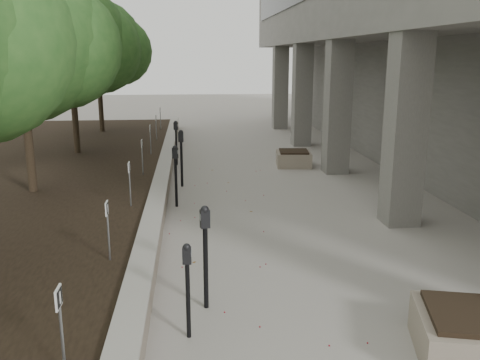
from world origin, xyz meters
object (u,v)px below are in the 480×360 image
parking_meter_5 (176,143)px  planter_front (473,335)px  parking_meter_1 (188,291)px  parking_meter_2 (206,258)px  parking_meter_4 (181,158)px  parking_meter_3 (176,176)px  crabapple_tree_3 (22,74)px  crabapple_tree_5 (98,66)px  planter_back (294,158)px  crabapple_tree_4 (71,69)px

parking_meter_5 → planter_front: parking_meter_5 is taller
parking_meter_1 → parking_meter_2: (0.25, 0.77, 0.12)m
parking_meter_4 → parking_meter_5: 2.98m
parking_meter_2 → parking_meter_5: size_ratio=1.04×
parking_meter_3 → parking_meter_4: 1.95m
crabapple_tree_3 → crabapple_tree_5: size_ratio=1.00×
parking_meter_2 → crabapple_tree_3: bearing=112.2°
planter_front → planter_back: planter_front is taller
planter_back → parking_meter_4: bearing=-146.5°
crabapple_tree_4 → parking_meter_4: (3.49, -3.34, -2.33)m
crabapple_tree_3 → parking_meter_1: size_ratio=4.26×
crabapple_tree_3 → planter_front: size_ratio=4.31×
crabapple_tree_3 → parking_meter_2: (3.93, -5.44, -2.36)m
parking_meter_1 → parking_meter_3: bearing=97.3°
planter_front → planter_back: (0.07, 11.06, -0.04)m
parking_meter_2 → parking_meter_5: 10.10m
parking_meter_3 → planter_front: parking_meter_3 is taller
crabapple_tree_4 → planter_back: (7.11, -0.94, -2.86)m
parking_meter_2 → parking_meter_3: parking_meter_2 is taller
parking_meter_1 → planter_front: 3.47m
crabapple_tree_4 → crabapple_tree_5: 5.00m
crabapple_tree_4 → parking_meter_1: crabapple_tree_4 is taller
crabapple_tree_4 → parking_meter_2: bearing=-69.4°
parking_meter_1 → parking_meter_3: parking_meter_3 is taller
crabapple_tree_4 → planter_back: 7.72m
crabapple_tree_3 → planter_front: 10.33m
parking_meter_3 → parking_meter_5: 4.92m
crabapple_tree_4 → parking_meter_3: bearing=-57.3°
parking_meter_1 → parking_meter_3: size_ratio=0.86×
crabapple_tree_3 → parking_meter_4: crabapple_tree_3 is taller
crabapple_tree_3 → crabapple_tree_5: (0.00, 10.00, 0.00)m
crabapple_tree_5 → planter_back: bearing=-39.9°
parking_meter_5 → planter_back: parking_meter_5 is taller
crabapple_tree_5 → planter_front: (7.05, -17.00, -2.83)m
crabapple_tree_5 → parking_meter_5: (3.28, -5.36, -2.38)m
parking_meter_4 → planter_front: parking_meter_4 is taller
parking_meter_1 → planter_back: bearing=76.0°
crabapple_tree_5 → parking_meter_1: bearing=-77.2°
parking_meter_4 → planter_back: parking_meter_4 is taller
parking_meter_2 → crabapple_tree_4: bearing=97.0°
parking_meter_2 → parking_meter_5: (-0.65, 10.08, -0.03)m
crabapple_tree_4 → parking_meter_2: size_ratio=3.56×
parking_meter_3 → planter_front: (3.66, -6.72, -0.45)m
crabapple_tree_4 → parking_meter_2: (3.93, -10.44, -2.36)m
parking_meter_3 → crabapple_tree_5: bearing=127.7°
parking_meter_4 → parking_meter_5: (-0.22, 2.97, -0.05)m
crabapple_tree_5 → parking_meter_3: 11.08m
crabapple_tree_3 → crabapple_tree_5: 10.00m
crabapple_tree_5 → planter_back: 9.70m
parking_meter_1 → parking_meter_2: parking_meter_2 is taller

